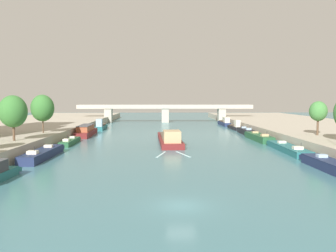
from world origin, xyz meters
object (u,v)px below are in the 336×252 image
object	(u,v)px
moored_boat_right_gap_after	(288,148)
moored_boat_right_lone	(246,131)
moored_boat_left_gap_after	(70,141)
moored_boat_left_lone	(101,126)
barge_midriver	(170,139)
tree_left_nearest	(43,108)
tree_left_end_of_row	(13,111)
bridge_far	(165,111)
moored_boat_right_near	(259,137)
moored_boat_right_end	(224,123)
tree_right_past_mid	(318,111)
moored_boat_left_midway	(86,131)
moored_boat_left_far	(43,154)
moored_boat_right_upstream	(235,127)
moored_boat_right_far	(331,165)

from	to	relation	value
moored_boat_right_gap_after	moored_boat_right_lone	world-z (taller)	moored_boat_right_lone
moored_boat_left_gap_after	moored_boat_left_lone	xyz separation A→B (m)	(0.47, 32.98, 0.46)
barge_midriver	tree_left_nearest	xyz separation A→B (m)	(-25.94, -1.04, 6.43)
moored_boat_left_lone	tree_left_end_of_row	bearing A→B (deg)	-97.87
bridge_far	moored_boat_right_near	bearing A→B (deg)	-70.81
moored_boat_left_lone	moored_boat_right_end	bearing A→B (deg)	19.20
tree_right_past_mid	moored_boat_left_midway	bearing A→B (deg)	156.81
moored_boat_left_midway	moored_boat_right_gap_after	bearing A→B (deg)	-32.33
moored_boat_left_far	tree_left_nearest	bearing A→B (deg)	108.93
moored_boat_left_midway	moored_boat_right_upstream	size ratio (longest dim) A/B	1.56
moored_boat_right_far	tree_right_past_mid	world-z (taller)	tree_right_past_mid
moored_boat_right_end	tree_right_past_mid	distance (m)	53.17
moored_boat_left_far	moored_boat_right_gap_after	xyz separation A→B (m)	(40.87, 5.81, -0.13)
barge_midriver	moored_boat_right_upstream	xyz separation A→B (m)	(20.56, 30.37, -0.05)
moored_boat_right_far	tree_left_end_of_row	xyz separation A→B (m)	(-46.27, 13.82, 6.46)
moored_boat_right_end	tree_left_nearest	distance (m)	66.09
moored_boat_right_gap_after	moored_boat_right_upstream	size ratio (longest dim) A/B	1.50
moored_boat_left_gap_after	moored_boat_right_end	distance (m)	62.22
moored_boat_left_midway	moored_boat_right_end	xyz separation A→B (m)	(40.96, 31.30, -0.22)
moored_boat_right_near	tree_right_past_mid	size ratio (longest dim) A/B	2.18
tree_left_nearest	moored_boat_right_lone	bearing A→B (deg)	22.04
moored_boat_right_near	moored_boat_right_lone	xyz separation A→B (m)	(0.57, 13.76, 0.01)
moored_boat_left_gap_after	tree_left_end_of_row	size ratio (longest dim) A/B	1.51
moored_boat_right_near	moored_boat_right_lone	bearing A→B (deg)	87.64
barge_midriver	moored_boat_right_upstream	bearing A→B (deg)	55.91
moored_boat_right_far	moored_boat_left_far	bearing A→B (deg)	165.85
moored_boat_left_lone	barge_midriver	bearing A→B (deg)	-57.78
moored_boat_right_end	bridge_far	xyz separation A→B (m)	(-20.41, 16.21, 3.59)
moored_boat_left_midway	tree_left_end_of_row	world-z (taller)	tree_left_end_of_row
moored_boat_left_lone	moored_boat_right_upstream	world-z (taller)	moored_boat_left_lone
tree_left_end_of_row	tree_right_past_mid	size ratio (longest dim) A/B	1.16
moored_boat_left_midway	tree_left_end_of_row	xyz separation A→B (m)	(-5.62, -28.24, 6.00)
moored_boat_left_midway	tree_left_nearest	bearing A→B (deg)	-108.90
tree_left_nearest	moored_boat_right_gap_after	bearing A→B (deg)	-12.86
tree_right_past_mid	moored_boat_right_gap_after	bearing A→B (deg)	-146.18
barge_midriver	tree_left_end_of_row	bearing A→B (deg)	-152.26
tree_left_nearest	moored_boat_left_far	bearing A→B (deg)	-71.07
moored_boat_right_upstream	moored_boat_left_midway	bearing A→B (deg)	-158.84
bridge_far	moored_boat_right_far	bearing A→B (deg)	-77.35
moored_boat_left_lone	moored_boat_right_upstream	size ratio (longest dim) A/B	1.15
moored_boat_left_far	moored_boat_left_midway	xyz separation A→B (m)	(-0.34, 31.89, 0.47)
moored_boat_right_far	tree_left_end_of_row	size ratio (longest dim) A/B	1.74
bridge_far	moored_boat_left_lone	bearing A→B (deg)	-123.33
barge_midriver	moored_boat_right_lone	world-z (taller)	barge_midriver
moored_boat_left_gap_after	tree_right_past_mid	xyz separation A→B (m)	(48.68, -5.23, 6.34)
moored_boat_right_far	moored_boat_right_lone	distance (m)	45.45
moored_boat_right_upstream	tree_left_nearest	world-z (taller)	tree_left_nearest
moored_boat_right_lone	tree_left_end_of_row	bearing A→B (deg)	-146.00
tree_left_end_of_row	moored_boat_right_near	bearing A→B (deg)	21.09
moored_boat_left_lone	tree_left_end_of_row	distance (m)	46.36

